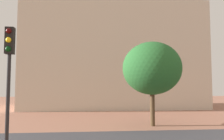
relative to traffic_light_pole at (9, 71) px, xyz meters
name	(u,v)px	position (x,y,z in m)	size (l,w,h in m)	color
landmark_building	(112,46)	(5.91, 25.71, 5.55)	(24.09, 12.70, 33.32)	beige
traffic_light_pole	(9,71)	(0.00, 0.00, 0.00)	(0.28, 0.34, 4.86)	black
tree_curb_far	(152,68)	(7.35, 9.03, 0.89)	(4.43, 4.43, 6.28)	#4C3823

